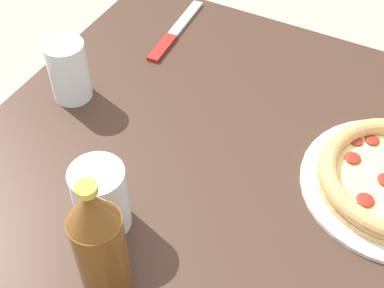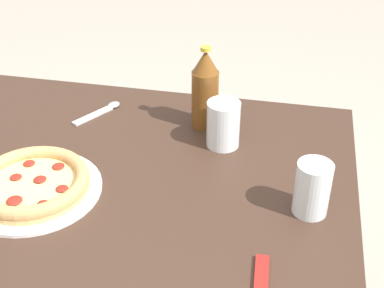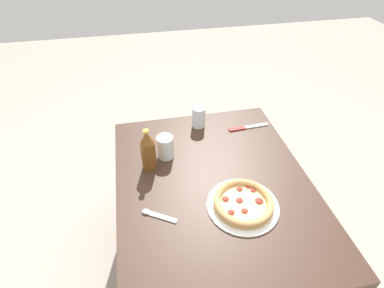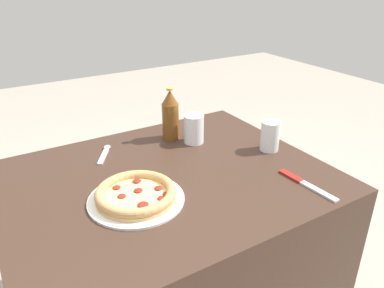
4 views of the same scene
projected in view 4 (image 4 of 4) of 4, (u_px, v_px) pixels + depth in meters
The scene contains 7 objects.
table at pixel (169, 254), 1.45m from camera, with size 1.10×0.88×0.70m.
pizza_salami at pixel (136, 195), 1.16m from camera, with size 0.30×0.30×0.04m.
glass_mango_juice at pixel (270, 137), 1.47m from camera, with size 0.07×0.07×0.12m.
glass_lemonade at pixel (194, 131), 1.53m from camera, with size 0.08×0.08×0.12m.
beer_bottle at pixel (170, 115), 1.55m from camera, with size 0.07×0.07×0.22m.
knife at pixel (304, 183), 1.25m from camera, with size 0.04×0.24×0.01m.
spoon at pixel (105, 152), 1.46m from camera, with size 0.10×0.14×0.01m.
Camera 4 is at (0.51, 1.01, 1.36)m, focal length 35.00 mm.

